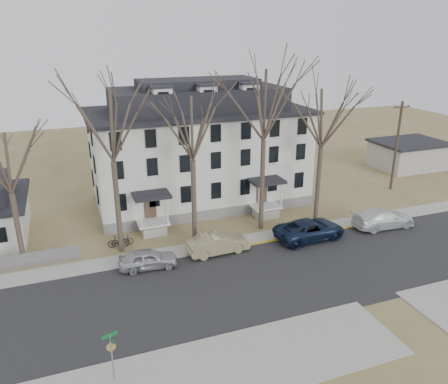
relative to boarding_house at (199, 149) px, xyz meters
name	(u,v)px	position (x,y,z in m)	size (l,w,h in m)	color
ground	(309,288)	(2.00, -17.95, -5.38)	(120.00, 120.00, 0.00)	olive
main_road	(294,274)	(2.00, -15.95, -5.38)	(120.00, 10.00, 0.04)	#27272A
far_sidewalk	(259,238)	(2.00, -9.95, -5.38)	(120.00, 2.00, 0.08)	#A09F97
near_sidewalk_left	(222,370)	(-6.00, -22.95, -5.38)	(20.00, 5.00, 0.08)	#A09F97
yellow_curb	(317,234)	(7.00, -10.85, -5.38)	(14.00, 0.25, 0.06)	gold
boarding_house	(199,149)	(0.00, 0.00, 0.00)	(20.80, 12.36, 12.05)	slate
distant_building	(408,154)	(28.00, 2.05, -3.70)	(8.50, 6.50, 3.35)	#A09F97
tree_far_left	(110,119)	(-9.00, -8.15, 4.96)	(8.40, 8.40, 13.72)	#473B31
tree_mid_left	(192,124)	(-3.00, -8.15, 4.22)	(7.80, 7.80, 12.74)	#473B31
tree_center	(265,100)	(3.00, -8.15, 5.71)	(9.00, 9.00, 14.70)	#473B31
tree_mid_right	(324,114)	(8.50, -8.15, 4.22)	(7.80, 7.80, 12.74)	#473B31
tree_bungalow	(6,159)	(-16.00, -8.15, 2.74)	(6.60, 6.60, 10.78)	#473B31
utility_pole_far	(397,145)	(20.50, -3.95, -0.47)	(2.00, 0.28, 9.50)	#3D3023
car_silver	(148,259)	(-7.53, -11.57, -4.66)	(1.69, 4.20, 1.43)	#B2B4B9
car_tan	(218,244)	(-2.03, -11.16, -4.58)	(1.69, 4.84, 1.60)	#989264
car_navy	(310,230)	(5.86, -11.49, -4.55)	(2.75, 5.97, 1.66)	#131F39
car_white	(383,219)	(13.11, -11.69, -4.57)	(2.28, 5.60, 1.62)	silver
bicycle_left	(122,241)	(-8.80, -7.40, -4.93)	(0.59, 1.71, 0.90)	black
bicycle_right	(118,242)	(-9.13, -7.58, -4.87)	(0.48, 1.70, 1.02)	black
street_sign	(111,350)	(-11.23, -21.76, -3.56)	(0.79, 0.79, 2.77)	gray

